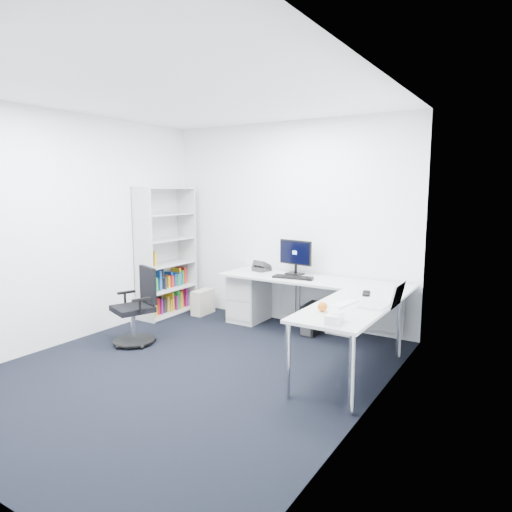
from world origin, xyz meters
The scene contains 21 objects.
ground centered at (0.00, 0.00, 0.00)m, with size 4.20×4.20×0.00m, color black.
ceiling centered at (0.00, 0.00, 2.70)m, with size 4.20×4.20×0.00m, color white.
wall_back centered at (0.00, 2.10, 1.35)m, with size 3.60×0.02×2.70m, color white.
wall_left centered at (-1.80, 0.00, 1.35)m, with size 0.02×4.20×2.70m, color white.
wall_right centered at (1.80, 0.00, 1.35)m, with size 0.02×4.20×2.70m, color white.
l_desk centered at (0.55, 1.40, 0.35)m, with size 2.42×1.36×0.71m, color #BBBDBD, non-canonical shape.
drawer_pedestal centered at (-0.44, 1.81, 0.32)m, with size 0.42×0.52×0.64m, color #BBBDBD.
bookshelf centered at (-1.62, 1.45, 0.92)m, with size 0.36×0.92×1.85m, color #B9BCBC, non-canonical shape.
task_chair centered at (-1.07, 0.27, 0.45)m, with size 0.51×0.51×0.91m, color black, non-canonical shape.
black_pc_tower centered at (0.55, 1.76, 0.19)m, with size 0.17×0.39×0.38m, color black.
beige_pc_tower centered at (-1.19, 1.74, 0.18)m, with size 0.17×0.37×0.35m, color #B8AF9D.
power_strip centered at (0.89, 1.87, 0.02)m, with size 0.38×0.07×0.04m, color white.
monitor centered at (0.24, 1.87, 0.94)m, with size 0.49×0.16×0.47m, color black, non-canonical shape.
black_keyboard centered at (0.32, 1.64, 0.72)m, with size 0.49×0.17×0.02m, color black.
mouse centered at (0.57, 1.63, 0.73)m, with size 0.07×0.11×0.03m, color black.
desk_phone centered at (-0.27, 1.86, 0.78)m, with size 0.20×0.20×0.14m, color #29292B, non-canonical shape.
laptop centered at (1.62, 0.84, 0.84)m, with size 0.36×0.35×0.25m, color silver, non-canonical shape.
white_keyboard centered at (1.35, 0.73, 0.71)m, with size 0.12×0.41×0.01m, color white.
headphones centered at (1.40, 1.25, 0.73)m, with size 0.12×0.19×0.05m, color black, non-canonical shape.
orange_fruit centered at (1.27, 0.39, 0.75)m, with size 0.09×0.09×0.09m, color orange.
tissue_box centered at (1.50, 0.13, 0.75)m, with size 0.11×0.22×0.08m, color white.
Camera 1 is at (2.90, -3.37, 1.82)m, focal length 32.00 mm.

